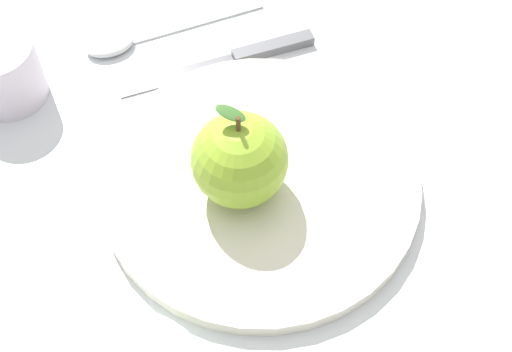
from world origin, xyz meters
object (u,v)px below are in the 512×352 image
dinner_plate (256,184)px  cup (1,69)px  apple (239,160)px  spoon (131,38)px  knife (236,58)px

dinner_plate → cup: bearing=26.9°
dinner_plate → apple: (0.00, 0.01, 0.05)m
spoon → dinner_plate: bearing=177.2°
apple → knife: (0.13, -0.09, -0.05)m
knife → spoon: (0.08, 0.07, 0.00)m
apple → cup: 0.25m
apple → dinner_plate: bearing=-98.8°
dinner_plate → apple: apple is taller
knife → apple: bearing=144.2°
cup → spoon: bearing=-95.9°
cup → knife: bearing=-116.9°
knife → spoon: bearing=38.1°
apple → cup: size_ratio=1.32×
cup → knife: (-0.10, -0.19, -0.03)m
cup → apple: bearing=-155.9°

